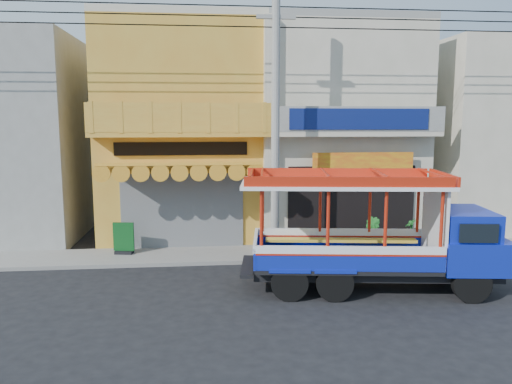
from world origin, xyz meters
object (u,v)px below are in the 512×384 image
at_px(songthaew_truck, 392,234).
at_px(green_sign, 124,241).
at_px(potted_plant_c, 411,232).
at_px(utility_pole, 280,103).
at_px(potted_plant_b, 373,233).

height_order(songthaew_truck, green_sign, songthaew_truck).
bearing_deg(potted_plant_c, utility_pole, -62.91).
xyz_separation_m(songthaew_truck, potted_plant_c, (2.34, 4.16, -0.93)).
bearing_deg(potted_plant_b, utility_pole, 74.66).
bearing_deg(green_sign, potted_plant_b, -0.43).
relative_size(songthaew_truck, potted_plant_b, 6.65).
bearing_deg(potted_plant_c, green_sign, -74.87).
relative_size(potted_plant_b, potted_plant_c, 1.11).
bearing_deg(songthaew_truck, green_sign, 152.36).
height_order(green_sign, potted_plant_b, potted_plant_b).
height_order(utility_pole, potted_plant_c, utility_pole).
bearing_deg(utility_pole, potted_plant_b, 14.54).
bearing_deg(songthaew_truck, potted_plant_b, 77.47).
distance_m(songthaew_truck, potted_plant_c, 4.86).
bearing_deg(potted_plant_b, songthaew_truck, 137.59).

